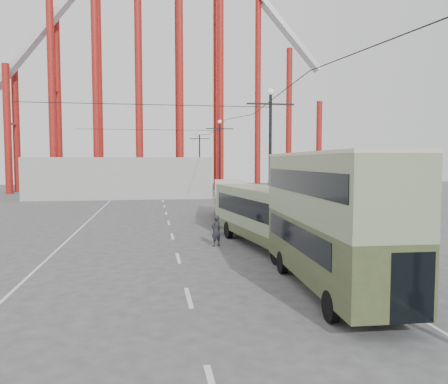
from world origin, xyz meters
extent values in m
plane|color=#444446|center=(0.00, 0.00, 0.00)|extent=(160.00, 160.00, 0.00)
cube|color=silver|center=(-1.00, 19.00, 0.01)|extent=(0.15, 82.00, 0.01)
cube|color=silver|center=(5.40, 20.00, 0.01)|extent=(0.12, 120.00, 0.01)
cube|color=silver|center=(-7.00, 20.00, 0.01)|extent=(0.12, 120.00, 0.01)
cylinder|color=black|center=(5.60, 18.00, 4.50)|extent=(0.20, 0.20, 9.00)
cylinder|color=black|center=(5.60, 18.00, 0.25)|extent=(0.44, 0.44, 0.50)
cube|color=black|center=(5.60, 18.00, 8.30)|extent=(3.20, 0.10, 0.10)
sphere|color=white|center=(5.60, 18.00, 9.10)|extent=(0.44, 0.44, 0.44)
cylinder|color=black|center=(5.60, 40.00, 4.50)|extent=(0.20, 0.20, 9.00)
cylinder|color=black|center=(5.60, 40.00, 0.25)|extent=(0.44, 0.44, 0.50)
cube|color=black|center=(5.60, 40.00, 8.30)|extent=(3.20, 0.10, 0.10)
sphere|color=white|center=(5.60, 40.00, 9.10)|extent=(0.44, 0.44, 0.44)
cylinder|color=black|center=(5.60, 62.00, 4.50)|extent=(0.20, 0.20, 9.00)
cylinder|color=black|center=(5.60, 62.00, 0.25)|extent=(0.44, 0.44, 0.50)
cube|color=black|center=(5.60, 62.00, 8.30)|extent=(3.20, 0.10, 0.10)
sphere|color=white|center=(5.60, 62.00, 9.10)|extent=(0.44, 0.44, 0.44)
cylinder|color=maroon|center=(-22.00, 55.00, 9.00)|extent=(1.00, 1.00, 18.00)
cylinder|color=maroon|center=(-22.00, 59.00, 9.00)|extent=(1.00, 1.00, 18.00)
cylinder|color=maroon|center=(-16.00, 55.00, 13.50)|extent=(1.00, 1.00, 27.00)
cylinder|color=maroon|center=(-16.00, 59.00, 13.50)|extent=(1.00, 1.00, 27.00)
cylinder|color=maroon|center=(-10.00, 55.00, 18.00)|extent=(1.00, 1.00, 36.00)
cylinder|color=maroon|center=(-10.00, 59.00, 18.00)|extent=(1.00, 1.00, 36.00)
cylinder|color=maroon|center=(-4.00, 55.00, 22.50)|extent=(1.00, 1.00, 45.00)
cylinder|color=maroon|center=(-4.00, 59.00, 22.50)|extent=(1.00, 1.00, 45.00)
cylinder|color=maroon|center=(2.00, 55.00, 26.00)|extent=(1.00, 1.00, 52.00)
cylinder|color=maroon|center=(2.00, 59.00, 26.00)|extent=(1.00, 1.00, 52.00)
cylinder|color=maroon|center=(8.00, 55.00, 27.50)|extent=(1.00, 1.00, 55.00)
cylinder|color=maroon|center=(8.00, 59.00, 27.50)|extent=(1.00, 1.00, 55.00)
cylinder|color=maroon|center=(14.00, 56.00, 15.00)|extent=(0.90, 0.90, 30.00)
cylinder|color=maroon|center=(19.00, 56.00, 11.00)|extent=(0.90, 0.90, 22.00)
cylinder|color=maroon|center=(24.00, 56.00, 7.00)|extent=(0.90, 0.90, 14.00)
cube|color=#A8A8AC|center=(19.00, 56.00, 24.00)|extent=(9.89, 2.00, 10.87)
cube|color=gray|center=(-6.00, 47.00, 2.50)|extent=(22.00, 10.00, 5.00)
cube|color=#353E21|center=(3.90, 3.97, 1.48)|extent=(2.62, 9.08, 1.98)
cube|color=black|center=(3.90, 3.97, 1.89)|extent=(2.59, 7.28, 0.81)
cube|color=gray|center=(3.90, 3.97, 2.61)|extent=(2.64, 9.08, 0.27)
cube|color=gray|center=(3.90, 3.97, 3.73)|extent=(2.62, 9.08, 1.98)
cube|color=black|center=(3.90, 3.97, 3.82)|extent=(2.64, 8.54, 0.76)
cube|color=beige|center=(3.90, 3.97, 4.78)|extent=(2.64, 9.08, 0.11)
cylinder|color=black|center=(2.99, 6.53, 0.45)|extent=(0.29, 0.91, 0.90)
cylinder|color=black|center=(5.02, 6.45, 0.45)|extent=(0.29, 0.91, 0.90)
cylinder|color=black|center=(2.77, 1.14, 0.45)|extent=(0.29, 0.91, 0.90)
cylinder|color=black|center=(4.80, 1.05, 0.45)|extent=(0.29, 0.91, 0.90)
cube|color=gray|center=(3.81, 11.80, 1.74)|extent=(3.96, 11.18, 2.39)
cube|color=black|center=(3.81, 11.80, 2.14)|extent=(3.84, 10.00, 0.94)
cube|color=#353E21|center=(3.81, 11.80, 0.80)|extent=(3.99, 11.18, 0.50)
cube|color=gray|center=(3.81, 11.80, 3.01)|extent=(3.98, 11.18, 0.16)
cylinder|color=black|center=(2.27, 14.70, 0.50)|extent=(0.41, 1.02, 0.99)
cylinder|color=black|center=(4.50, 15.01, 0.50)|extent=(0.41, 1.02, 0.99)
cylinder|color=black|center=(3.17, 8.20, 0.50)|extent=(0.41, 1.02, 0.99)
cylinder|color=black|center=(5.40, 8.51, 0.50)|extent=(0.41, 1.02, 0.99)
cube|color=beige|center=(3.83, 23.25, 1.65)|extent=(3.64, 9.68, 2.27)
cube|color=black|center=(3.83, 23.25, 2.03)|extent=(3.52, 8.56, 0.90)
cube|color=#353E21|center=(3.83, 23.25, 0.76)|extent=(3.67, 9.68, 0.47)
cube|color=beige|center=(3.83, 23.25, 2.86)|extent=(3.66, 9.68, 0.15)
cylinder|color=black|center=(3.11, 25.83, 0.47)|extent=(0.39, 0.97, 0.94)
cylinder|color=black|center=(5.22, 25.54, 0.47)|extent=(0.39, 0.97, 0.94)
cylinder|color=black|center=(2.38, 20.59, 0.47)|extent=(0.39, 0.97, 0.94)
cylinder|color=black|center=(4.50, 20.30, 0.47)|extent=(0.39, 0.97, 0.94)
imported|color=black|center=(1.17, 12.59, 0.83)|extent=(0.73, 0.66, 1.67)
camera|label=1|loc=(-2.14, -10.20, 4.51)|focal=35.00mm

